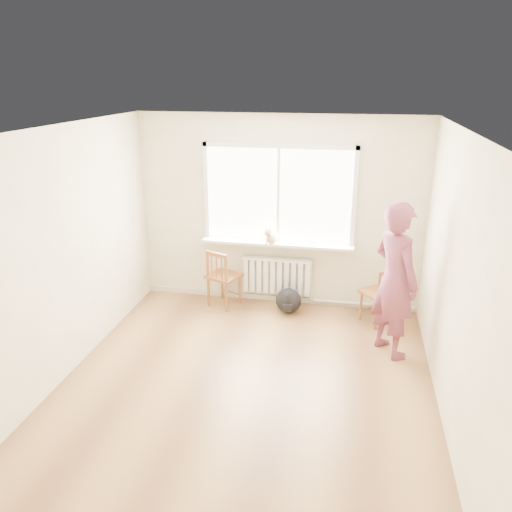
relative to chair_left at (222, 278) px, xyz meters
The scene contains 13 objects.
floor 2.09m from the chair_left, 68.44° to the right, with size 4.50×4.50×0.00m, color #A17342.
ceiling 3.06m from the chair_left, 68.44° to the right, with size 4.50×4.50×0.00m, color white.
back_wall 1.24m from the chair_left, 24.56° to the left, with size 4.00×0.01×2.70m, color beige.
window 1.48m from the chair_left, 22.97° to the left, with size 2.12×0.05×1.42m.
windowsill 0.93m from the chair_left, 17.28° to the left, with size 2.15×0.22×0.04m, color white.
radiator 0.79m from the chair_left, 18.55° to the left, with size 1.00×0.12×0.55m.
heating_pipe 2.05m from the chair_left, ahead, with size 0.04×0.04×1.40m, color silver.
baseboard 0.91m from the chair_left, 23.61° to the left, with size 4.00×0.03×0.08m, color beige.
chair_left is the anchor object (origin of this frame).
chair_right 2.22m from the chair_left, ahead, with size 0.56×0.56×0.82m.
person 2.50m from the chair_left, 19.89° to the right, with size 0.68×0.45×1.87m, color #CB4371.
cat 0.94m from the chair_left, 12.30° to the left, with size 0.23×0.40×0.27m.
backpack 1.00m from the chair_left, ahead, with size 0.36×0.27×0.36m, color black.
Camera 1 is at (1.01, -4.46, 3.17)m, focal length 35.00 mm.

